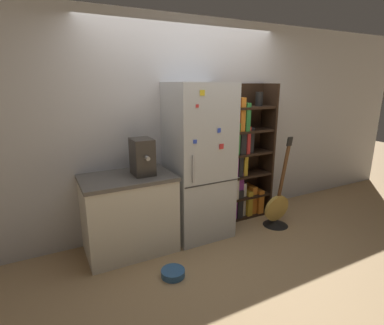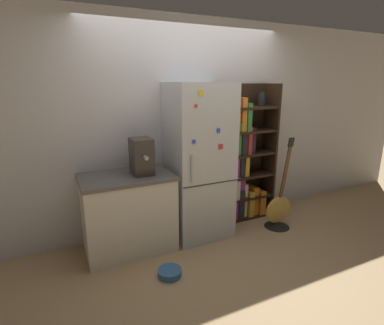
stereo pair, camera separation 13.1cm
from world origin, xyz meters
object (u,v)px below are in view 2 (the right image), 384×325
object	(u,v)px
bookshelf	(243,162)
espresso_machine	(142,156)
guitar	(278,215)
refrigerator	(199,162)
pet_bowl	(170,272)

from	to	relation	value
bookshelf	espresso_machine	size ratio (longest dim) A/B	4.66
guitar	bookshelf	bearing A→B (deg)	116.83
refrigerator	guitar	size ratio (longest dim) A/B	1.52
refrigerator	espresso_machine	bearing A→B (deg)	-178.76
espresso_machine	pet_bowl	distance (m)	1.23
espresso_machine	bookshelf	bearing A→B (deg)	7.41
refrigerator	bookshelf	bearing A→B (deg)	12.96
espresso_machine	refrigerator	bearing A→B (deg)	1.24
guitar	pet_bowl	bearing A→B (deg)	-167.79
refrigerator	bookshelf	distance (m)	0.79
pet_bowl	guitar	bearing A→B (deg)	12.21
espresso_machine	pet_bowl	bearing A→B (deg)	-85.84
refrigerator	pet_bowl	xyz separation A→B (m)	(-0.65, -0.67, -0.89)
guitar	pet_bowl	size ratio (longest dim) A/B	5.13
pet_bowl	refrigerator	bearing A→B (deg)	45.92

